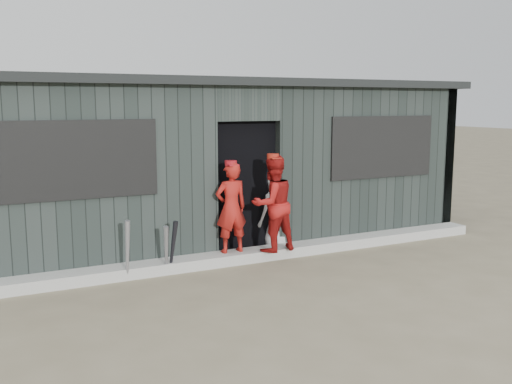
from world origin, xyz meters
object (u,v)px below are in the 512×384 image
bat_right (173,247)px  player_grey_back (276,210)px  dugout (211,161)px  player_red_right (273,204)px  player_red_left (231,208)px  bat_mid (166,250)px  bat_left (127,251)px

bat_right → player_grey_back: player_grey_back is taller
bat_right → dugout: bearing=54.7°
bat_right → dugout: size_ratio=0.09×
bat_right → player_red_right: player_red_right is taller
player_red_left → player_red_right: (0.56, -0.20, 0.04)m
player_red_right → player_grey_back: bearing=-129.5°
player_grey_back → player_red_right: bearing=36.7°
bat_mid → player_red_right: player_red_right is taller
player_grey_back → dugout: bearing=-89.2°
bat_mid → bat_right: 0.11m
player_red_left → player_grey_back: player_red_left is taller
player_red_right → player_grey_back: size_ratio=1.08×
bat_left → bat_right: bat_left is taller
bat_left → player_red_left: bearing=8.9°
bat_right → player_red_left: player_red_left is taller
dugout → bat_right: bearing=-125.3°
player_red_right → player_grey_back: 0.65m
player_red_left → player_grey_back: bearing=-160.8°
player_red_right → bat_left: bearing=-5.8°
bat_right → player_grey_back: size_ratio=0.57×
player_grey_back → dugout: dugout is taller
bat_mid → player_red_right: 1.67m
bat_left → player_red_right: bearing=1.1°
player_grey_back → bat_mid: bearing=-5.1°
dugout → bat_left: bearing=-135.4°
bat_mid → player_red_left: size_ratio=0.54×
bat_left → player_grey_back: size_ratio=0.64×
bat_left → bat_mid: 0.52m
bat_right → dugout: (1.30, 1.83, 0.92)m
bat_mid → player_grey_back: player_grey_back is taller
bat_right → player_grey_back: (1.82, 0.50, 0.27)m
bat_mid → dugout: 2.52m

